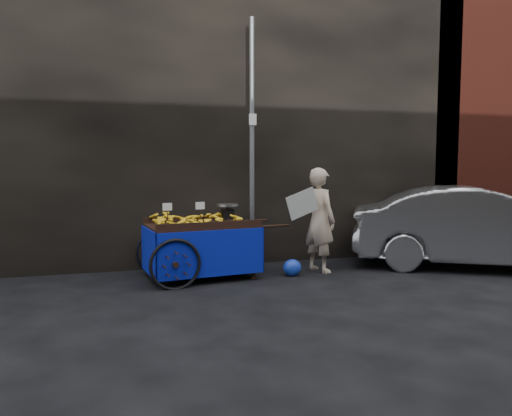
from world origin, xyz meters
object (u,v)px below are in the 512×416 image
object	(u,v)px
plastic_bag	(292,268)
vendor	(319,220)
parked_car	(479,228)
banana_cart	(198,230)

from	to	relation	value
plastic_bag	vendor	bearing A→B (deg)	18.81
vendor	parked_car	world-z (taller)	vendor
banana_cart	parked_car	xyz separation A→B (m)	(4.50, -0.59, -0.06)
vendor	plastic_bag	xyz separation A→B (m)	(-0.51, -0.17, -0.69)
plastic_bag	parked_car	world-z (taller)	parked_car
banana_cart	plastic_bag	distance (m)	1.53
banana_cart	parked_car	distance (m)	4.54
plastic_bag	banana_cart	bearing A→B (deg)	168.72
vendor	plastic_bag	distance (m)	0.88
banana_cart	vendor	distance (m)	1.90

